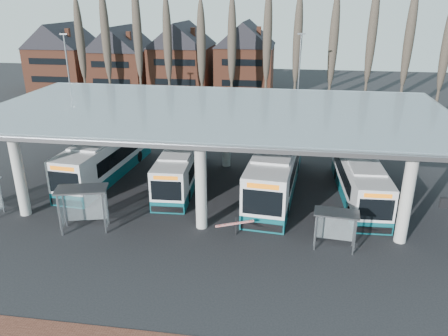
# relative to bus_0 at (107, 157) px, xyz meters

# --- Properties ---
(ground) EXTENTS (140.00, 140.00, 0.00)m
(ground) POSITION_rel_bus_0_xyz_m (9.25, -9.96, -1.59)
(ground) COLOR black
(ground) RESTS_ON ground
(station_canopy) EXTENTS (32.00, 16.00, 6.34)m
(station_canopy) POSITION_rel_bus_0_xyz_m (9.25, -1.96, 4.09)
(station_canopy) COLOR beige
(station_canopy) RESTS_ON ground
(poplar_row) EXTENTS (45.10, 1.10, 14.50)m
(poplar_row) POSITION_rel_bus_0_xyz_m (9.25, 23.04, 7.19)
(poplar_row) COLOR #473D33
(poplar_row) RESTS_ON ground
(townhouse_row) EXTENTS (36.80, 10.30, 12.25)m
(townhouse_row) POSITION_rel_bus_0_xyz_m (-6.50, 34.04, 4.35)
(townhouse_row) COLOR brown
(townhouse_row) RESTS_ON ground
(lamp_post_a) EXTENTS (0.80, 0.16, 10.17)m
(lamp_post_a) POSITION_rel_bus_0_xyz_m (-8.75, 12.04, 3.75)
(lamp_post_a) COLOR slate
(lamp_post_a) RESTS_ON ground
(lamp_post_b) EXTENTS (0.80, 0.16, 10.17)m
(lamp_post_b) POSITION_rel_bus_0_xyz_m (15.25, 16.04, 3.75)
(lamp_post_b) COLOR slate
(lamp_post_b) RESTS_ON ground
(bus_0) EXTENTS (3.55, 12.31, 3.37)m
(bus_0) POSITION_rel_bus_0_xyz_m (0.00, 0.00, 0.00)
(bus_0) COLOR white
(bus_0) RESTS_ON ground
(bus_1) EXTENTS (2.88, 11.08, 3.05)m
(bus_1) POSITION_rel_bus_0_xyz_m (6.34, -0.50, -0.15)
(bus_1) COLOR white
(bus_1) RESTS_ON ground
(bus_2) EXTENTS (3.98, 13.26, 3.63)m
(bus_2) POSITION_rel_bus_0_xyz_m (13.63, -1.04, 0.12)
(bus_2) COLOR white
(bus_2) RESTS_ON ground
(bus_3) EXTENTS (2.80, 11.12, 3.07)m
(bus_3) POSITION_rel_bus_0_xyz_m (19.57, -1.33, -0.14)
(bus_3) COLOR white
(bus_3) RESTS_ON ground
(shelter_1) EXTENTS (3.32, 2.23, 2.82)m
(shelter_1) POSITION_rel_bus_0_xyz_m (2.11, -8.70, 0.46)
(shelter_1) COLOR gray
(shelter_1) RESTS_ON ground
(shelter_2) EXTENTS (2.60, 1.49, 2.31)m
(shelter_2) POSITION_rel_bus_0_xyz_m (17.29, -8.67, 0.09)
(shelter_2) COLOR gray
(shelter_2) RESTS_ON ground
(barrier) EXTENTS (2.21, 1.15, 1.20)m
(barrier) POSITION_rel_bus_0_xyz_m (11.49, -8.49, -0.66)
(barrier) COLOR black
(barrier) RESTS_ON ground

